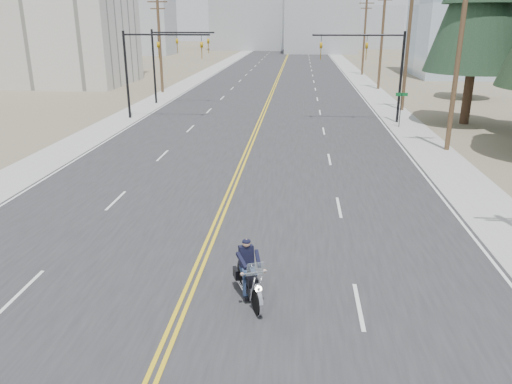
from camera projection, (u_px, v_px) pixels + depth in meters
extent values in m
cube|color=#303033|center=(280.00, 74.00, 76.79)|extent=(20.00, 200.00, 0.01)
cube|color=#A5A5A0|center=(206.00, 73.00, 77.73)|extent=(3.00, 200.00, 0.01)
cube|color=#A5A5A0|center=(355.00, 75.00, 75.85)|extent=(3.00, 200.00, 0.01)
cylinder|color=black|center=(127.00, 76.00, 40.75)|extent=(0.20, 0.20, 7.00)
cylinder|color=black|center=(166.00, 35.00, 39.42)|extent=(7.00, 0.14, 0.14)
imported|color=#BF8C0C|center=(158.00, 43.00, 39.69)|extent=(0.21, 0.26, 1.30)
imported|color=#BF8C0C|center=(202.00, 43.00, 39.41)|extent=(0.21, 0.26, 1.30)
cylinder|color=black|center=(401.00, 78.00, 38.95)|extent=(0.20, 0.20, 7.00)
cylinder|color=black|center=(358.00, 35.00, 38.20)|extent=(7.00, 0.14, 0.14)
imported|color=#BF8C0C|center=(367.00, 44.00, 38.35)|extent=(0.21, 0.26, 1.30)
imported|color=#BF8C0C|center=(321.00, 44.00, 38.64)|extent=(0.21, 0.26, 1.30)
cylinder|color=black|center=(154.00, 67.00, 48.29)|extent=(0.20, 0.20, 7.00)
cylinder|color=black|center=(183.00, 32.00, 47.00)|extent=(6.00, 0.14, 0.14)
imported|color=#BF8C0C|center=(177.00, 40.00, 47.26)|extent=(0.21, 0.26, 1.30)
imported|color=#BF8C0C|center=(208.00, 40.00, 47.02)|extent=(0.21, 0.26, 1.30)
cylinder|color=black|center=(400.00, 110.00, 37.79)|extent=(0.06, 0.06, 2.60)
cube|color=#0C5926|center=(402.00, 94.00, 37.40)|extent=(0.90, 0.03, 0.25)
cylinder|color=brown|center=(458.00, 56.00, 29.61)|extent=(0.30, 0.30, 11.50)
cylinder|color=brown|center=(408.00, 48.00, 43.83)|extent=(0.30, 0.30, 11.00)
cylinder|color=brown|center=(382.00, 39.00, 57.88)|extent=(0.30, 0.30, 11.50)
cube|color=brown|center=(385.00, 0.00, 56.51)|extent=(1.60, 0.12, 0.12)
cylinder|color=brown|center=(364.00, 37.00, 73.98)|extent=(0.30, 0.30, 11.00)
cube|color=brown|center=(367.00, 3.00, 72.46)|extent=(2.20, 0.12, 0.12)
cube|color=brown|center=(366.00, 8.00, 72.69)|extent=(1.60, 0.12, 0.12)
cylinder|color=brown|center=(160.00, 45.00, 55.38)|extent=(0.30, 0.30, 10.50)
cube|color=brown|center=(157.00, 2.00, 53.94)|extent=(2.20, 0.12, 0.12)
cube|color=brown|center=(158.00, 9.00, 54.17)|extent=(1.60, 0.12, 0.12)
cube|color=#9EB5CC|center=(505.00, 4.00, 70.93)|extent=(24.00, 16.00, 20.00)
cube|color=#B7BCC6|center=(141.00, 7.00, 118.50)|extent=(14.00, 12.00, 22.00)
cube|color=#ADB2B7|center=(321.00, 24.00, 125.70)|extent=(18.00, 14.00, 14.00)
cube|color=#B7BCC6|center=(472.00, 15.00, 108.29)|extent=(16.00, 12.00, 18.00)
cube|color=#ADB2B7|center=(248.00, 1.00, 139.52)|extent=(20.00, 15.00, 26.00)
cube|color=#B7BCC6|center=(375.00, 27.00, 148.19)|extent=(14.00, 14.00, 12.00)
cube|color=#ADB2B7|center=(105.00, 20.00, 134.83)|extent=(12.00, 12.00, 16.00)
cylinder|color=#382619|center=(467.00, 98.00, 38.97)|extent=(0.70, 0.70, 4.02)
cylinder|color=#382619|center=(469.00, 84.00, 52.10)|extent=(0.72, 0.72, 3.07)
cone|color=black|center=(477.00, 22.00, 50.11)|extent=(5.72, 5.72, 9.20)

